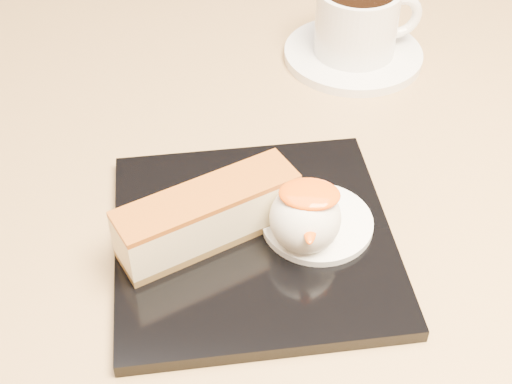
# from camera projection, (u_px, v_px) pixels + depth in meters

# --- Properties ---
(table) EXTENTS (0.80, 0.80, 0.72)m
(table) POSITION_uv_depth(u_px,v_px,m) (223.00, 297.00, 0.73)
(table) COLOR black
(table) RESTS_ON ground
(dessert_plate) EXTENTS (0.26, 0.26, 0.01)m
(dessert_plate) POSITION_uv_depth(u_px,v_px,m) (254.00, 240.00, 0.57)
(dessert_plate) COLOR black
(dessert_plate) RESTS_ON table
(cheesecake) EXTENTS (0.14, 0.12, 0.05)m
(cheesecake) POSITION_uv_depth(u_px,v_px,m) (208.00, 215.00, 0.55)
(cheesecake) COLOR brown
(cheesecake) RESTS_ON dessert_plate
(cream_smear) EXTENTS (0.09, 0.09, 0.01)m
(cream_smear) POSITION_uv_depth(u_px,v_px,m) (317.00, 223.00, 0.57)
(cream_smear) COLOR white
(cream_smear) RESTS_ON dessert_plate
(ice_cream_scoop) EXTENTS (0.06, 0.06, 0.06)m
(ice_cream_scoop) POSITION_uv_depth(u_px,v_px,m) (305.00, 218.00, 0.54)
(ice_cream_scoop) COLOR white
(ice_cream_scoop) RESTS_ON cream_smear
(mango_sauce) EXTENTS (0.05, 0.04, 0.01)m
(mango_sauce) POSITION_uv_depth(u_px,v_px,m) (310.00, 194.00, 0.53)
(mango_sauce) COLOR #FF5608
(mango_sauce) RESTS_ON ice_cream_scoop
(mint_sprig) EXTENTS (0.03, 0.02, 0.00)m
(mint_sprig) POSITION_uv_depth(u_px,v_px,m) (283.00, 197.00, 0.59)
(mint_sprig) COLOR #2B863A
(mint_sprig) RESTS_ON cream_smear
(saucer) EXTENTS (0.15, 0.15, 0.01)m
(saucer) POSITION_uv_depth(u_px,v_px,m) (353.00, 54.00, 0.78)
(saucer) COLOR white
(saucer) RESTS_ON table
(coffee_cup) EXTENTS (0.11, 0.09, 0.07)m
(coffee_cup) POSITION_uv_depth(u_px,v_px,m) (359.00, 20.00, 0.75)
(coffee_cup) COLOR white
(coffee_cup) RESTS_ON saucer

